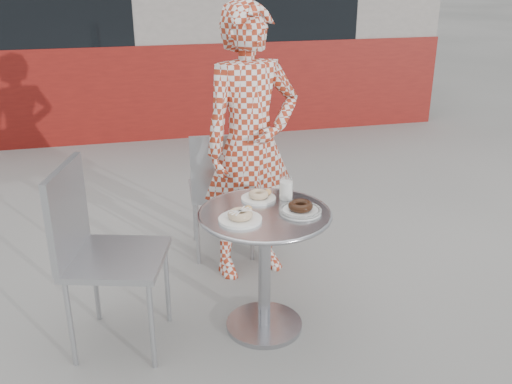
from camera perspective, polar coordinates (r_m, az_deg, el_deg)
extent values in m
plane|color=gray|center=(3.09, 0.22, -13.37)|extent=(60.00, 60.00, 0.00)
cube|color=maroon|center=(6.29, -7.99, 9.94)|extent=(6.02, 0.20, 1.00)
cylinder|color=#BDBCC1|center=(3.08, 0.82, -13.11)|extent=(0.40, 0.40, 0.03)
cylinder|color=#BDBCC1|center=(2.91, 0.85, -7.99)|extent=(0.06, 0.06, 0.63)
cylinder|color=#BDBCC1|center=(2.77, 0.89, -2.20)|extent=(0.63, 0.63, 0.02)
torus|color=#BDBCC1|center=(2.77, 0.89, -2.20)|extent=(0.66, 0.66, 0.02)
cube|color=#AAACB2|center=(3.67, -3.47, 0.25)|extent=(0.43, 0.43, 0.03)
cube|color=#AAACB2|center=(3.42, -3.22, 2.44)|extent=(0.40, 0.06, 0.40)
cube|color=#AAACB2|center=(2.81, -13.72, -6.48)|extent=(0.55, 0.55, 0.03)
cube|color=#AAACB2|center=(2.78, -18.35, -1.94)|extent=(0.15, 0.43, 0.44)
imported|color=#9E2F18|center=(3.30, -0.51, 4.70)|extent=(0.65, 0.50, 1.61)
cylinder|color=white|center=(2.91, 0.25, -0.65)|extent=(0.18, 0.18, 0.01)
torus|color=#B17C44|center=(2.90, 0.25, -0.24)|extent=(0.10, 0.10, 0.03)
sphere|color=#B77A3F|center=(2.93, 1.20, 0.01)|extent=(0.04, 0.04, 0.04)
cylinder|color=white|center=(2.67, -1.59, -2.76)|extent=(0.20, 0.20, 0.01)
torus|color=#B17C44|center=(2.66, -1.60, -2.25)|extent=(0.12, 0.12, 0.04)
sphere|color=#B77A3F|center=(2.71, -0.80, -1.74)|extent=(0.04, 0.04, 0.04)
cylinder|color=white|center=(2.77, 4.46, -1.90)|extent=(0.20, 0.20, 0.01)
torus|color=black|center=(2.76, 4.47, -1.38)|extent=(0.12, 0.12, 0.04)
torus|color=black|center=(2.77, 4.46, -1.81)|extent=(0.21, 0.21, 0.02)
cylinder|color=white|center=(2.90, 3.02, 0.17)|extent=(0.06, 0.06, 0.09)
cylinder|color=white|center=(2.90, 3.03, 0.34)|extent=(0.07, 0.07, 0.11)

